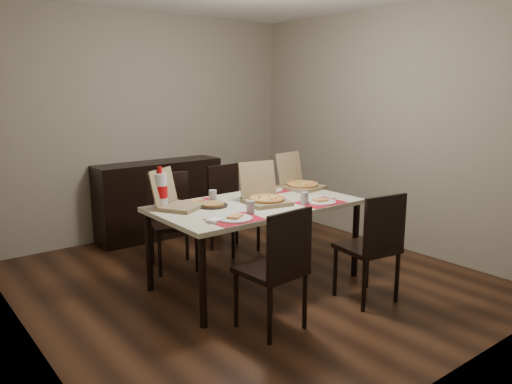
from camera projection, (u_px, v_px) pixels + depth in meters
ground at (250, 281)px, 4.65m from camera, size 3.80×4.00×0.02m
room_walls at (221, 90)px, 4.62m from camera, size 3.84×4.02×2.62m
sideboard at (159, 199)px, 5.93m from camera, size 1.50×0.40×0.90m
dining_table at (256, 210)px, 4.44m from camera, size 1.80×1.00×0.75m
chair_near_left at (278, 265)px, 3.57m from camera, size 0.45×0.45×0.93m
chair_near_right at (373, 243)px, 4.07m from camera, size 0.47×0.47×0.93m
chair_far_left at (171, 216)px, 4.91m from camera, size 0.51×0.51×0.93m
chair_far_right at (230, 204)px, 5.41m from camera, size 0.45×0.45×0.93m
setting_near_left at (237, 216)px, 3.90m from camera, size 0.48×0.30×0.11m
setting_near_right at (316, 201)px, 4.42m from camera, size 0.45×0.30×0.11m
setting_far_left at (199, 201)px, 4.41m from camera, size 0.49×0.30×0.11m
setting_far_right at (268, 189)px, 4.90m from camera, size 0.49×0.30×0.11m
napkin_loose at (264, 203)px, 4.38m from camera, size 0.15×0.16×0.02m
pizza_box_center at (265, 197)px, 4.40m from camera, size 0.42×0.45×0.35m
pizza_box_right at (300, 183)px, 5.04m from camera, size 0.40×0.44×0.36m
pizza_box_left at (176, 202)px, 4.22m from camera, size 0.47×0.48×0.33m
faina_plate at (212, 205)px, 4.30m from camera, size 0.27×0.27×0.03m
dip_bowl at (245, 196)px, 4.64m from camera, size 0.14×0.14×0.03m
soda_bottle at (161, 191)px, 4.22m from camera, size 0.12×0.12×0.36m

